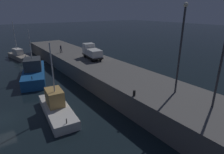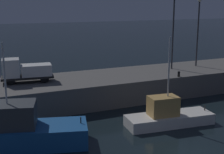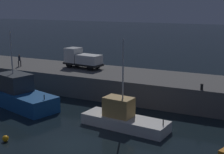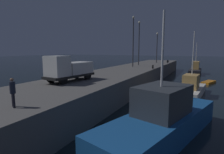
{
  "view_description": "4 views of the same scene",
  "coord_description": "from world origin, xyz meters",
  "px_view_note": "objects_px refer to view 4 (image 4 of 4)",
  "views": [
    {
      "loc": [
        21.24,
        -0.2,
        11.19
      ],
      "look_at": [
        0.8,
        14.35,
        2.22
      ],
      "focal_mm": 30.09,
      "sensor_mm": 36.0,
      "label": 1
    },
    {
      "loc": [
        -13.88,
        -18.21,
        11.1
      ],
      "look_at": [
        0.98,
        15.22,
        2.64
      ],
      "focal_mm": 52.16,
      "sensor_mm": 36.0,
      "label": 2
    },
    {
      "loc": [
        13.93,
        -20.63,
        11.24
      ],
      "look_at": [
        -3.38,
        14.91,
        2.29
      ],
      "focal_mm": 52.93,
      "sensor_mm": 36.0,
      "label": 3
    },
    {
      "loc": [
        -23.57,
        4.28,
        5.89
      ],
      "look_at": [
        -1.73,
        14.99,
        2.33
      ],
      "focal_mm": 30.26,
      "sensor_mm": 36.0,
      "label": 4
    }
  ],
  "objects_px": {
    "utility_truck": "(69,69)",
    "dinghy_red_small": "(208,82)",
    "lamp_post_west": "(133,38)",
    "dockworker": "(13,91)",
    "lamp_post_east": "(139,40)",
    "bollard_east": "(167,62)",
    "bollard_central": "(153,67)",
    "fishing_boat_blue": "(191,89)",
    "bollard_west": "(168,61)",
    "fishing_boat_white": "(195,70)",
    "lamp_post_central": "(157,45)",
    "fishing_trawler_red": "(162,120)"
  },
  "relations": [
    {
      "from": "lamp_post_west",
      "to": "bollard_central",
      "type": "bearing_deg",
      "value": -114.06
    },
    {
      "from": "lamp_post_west",
      "to": "fishing_boat_blue",
      "type": "bearing_deg",
      "value": -125.29
    },
    {
      "from": "utility_truck",
      "to": "bollard_west",
      "type": "bearing_deg",
      "value": -6.52
    },
    {
      "from": "lamp_post_west",
      "to": "dockworker",
      "type": "distance_m",
      "value": 27.24
    },
    {
      "from": "dinghy_red_small",
      "to": "utility_truck",
      "type": "relative_size",
      "value": 0.7
    },
    {
      "from": "dinghy_red_small",
      "to": "lamp_post_east",
      "type": "relative_size",
      "value": 0.44
    },
    {
      "from": "lamp_post_east",
      "to": "bollard_east",
      "type": "height_order",
      "value": "lamp_post_east"
    },
    {
      "from": "fishing_boat_blue",
      "to": "dinghy_red_small",
      "type": "height_order",
      "value": "fishing_boat_blue"
    },
    {
      "from": "lamp_post_west",
      "to": "bollard_west",
      "type": "xyz_separation_m",
      "value": [
        15.76,
        -3.8,
        -5.06
      ]
    },
    {
      "from": "fishing_boat_blue",
      "to": "dinghy_red_small",
      "type": "xyz_separation_m",
      "value": [
        10.72,
        -2.18,
        -0.7
      ]
    },
    {
      "from": "fishing_boat_blue",
      "to": "bollard_west",
      "type": "height_order",
      "value": "fishing_boat_blue"
    },
    {
      "from": "dinghy_red_small",
      "to": "bollard_west",
      "type": "distance_m",
      "value": 15.86
    },
    {
      "from": "fishing_boat_white",
      "to": "dinghy_red_small",
      "type": "xyz_separation_m",
      "value": [
        -12.78,
        -2.73,
        -0.85
      ]
    },
    {
      "from": "fishing_boat_blue",
      "to": "lamp_post_east",
      "type": "xyz_separation_m",
      "value": [
        11.65,
        10.96,
        6.91
      ]
    },
    {
      "from": "lamp_post_west",
      "to": "lamp_post_east",
      "type": "relative_size",
      "value": 1.04
    },
    {
      "from": "fishing_boat_white",
      "to": "dinghy_red_small",
      "type": "relative_size",
      "value": 2.08
    },
    {
      "from": "fishing_trawler_red",
      "to": "bollard_central",
      "type": "xyz_separation_m",
      "value": [
        19.38,
        5.49,
        1.76
      ]
    },
    {
      "from": "fishing_boat_blue",
      "to": "fishing_boat_white",
      "type": "relative_size",
      "value": 1.03
    },
    {
      "from": "lamp_post_central",
      "to": "dockworker",
      "type": "bearing_deg",
      "value": -178.63
    },
    {
      "from": "bollard_west",
      "to": "dinghy_red_small",
      "type": "bearing_deg",
      "value": -144.18
    },
    {
      "from": "fishing_boat_blue",
      "to": "lamp_post_west",
      "type": "distance_m",
      "value": 14.97
    },
    {
      "from": "lamp_post_west",
      "to": "bollard_west",
      "type": "height_order",
      "value": "lamp_post_west"
    },
    {
      "from": "dinghy_red_small",
      "to": "lamp_post_central",
      "type": "height_order",
      "value": "lamp_post_central"
    },
    {
      "from": "lamp_post_central",
      "to": "bollard_east",
      "type": "relative_size",
      "value": 10.99
    },
    {
      "from": "lamp_post_west",
      "to": "lamp_post_east",
      "type": "bearing_deg",
      "value": 2.76
    },
    {
      "from": "fishing_boat_blue",
      "to": "lamp_post_central",
      "type": "bearing_deg",
      "value": 24.92
    },
    {
      "from": "lamp_post_west",
      "to": "utility_truck",
      "type": "height_order",
      "value": "lamp_post_west"
    },
    {
      "from": "fishing_boat_blue",
      "to": "dockworker",
      "type": "bearing_deg",
      "value": 157.05
    },
    {
      "from": "fishing_trawler_red",
      "to": "lamp_post_east",
      "type": "bearing_deg",
      "value": 21.48
    },
    {
      "from": "dockworker",
      "to": "utility_truck",
      "type": "bearing_deg",
      "value": 18.6
    },
    {
      "from": "fishing_boat_white",
      "to": "bollard_west",
      "type": "bearing_deg",
      "value": 91.0
    },
    {
      "from": "fishing_boat_blue",
      "to": "lamp_post_west",
      "type": "height_order",
      "value": "lamp_post_west"
    },
    {
      "from": "bollard_central",
      "to": "bollard_east",
      "type": "xyz_separation_m",
      "value": [
        15.19,
        0.25,
        0.02
      ]
    },
    {
      "from": "lamp_post_central",
      "to": "bollard_west",
      "type": "bearing_deg",
      "value": -27.67
    },
    {
      "from": "utility_truck",
      "to": "dinghy_red_small",
      "type": "bearing_deg",
      "value": -31.14
    },
    {
      "from": "bollard_west",
      "to": "lamp_post_central",
      "type": "bearing_deg",
      "value": 152.33
    },
    {
      "from": "lamp_post_east",
      "to": "dockworker",
      "type": "height_order",
      "value": "lamp_post_east"
    },
    {
      "from": "dinghy_red_small",
      "to": "bollard_central",
      "type": "xyz_separation_m",
      "value": [
        -5.01,
        8.66,
        2.8
      ]
    },
    {
      "from": "fishing_boat_white",
      "to": "lamp_post_central",
      "type": "height_order",
      "value": "lamp_post_central"
    },
    {
      "from": "lamp_post_west",
      "to": "utility_truck",
      "type": "xyz_separation_m",
      "value": [
        -18.52,
        0.12,
        -4.02
      ]
    },
    {
      "from": "lamp_post_east",
      "to": "bollard_central",
      "type": "distance_m",
      "value": 8.86
    },
    {
      "from": "fishing_boat_blue",
      "to": "dockworker",
      "type": "distance_m",
      "value": 20.97
    },
    {
      "from": "fishing_trawler_red",
      "to": "bollard_central",
      "type": "height_order",
      "value": "fishing_trawler_red"
    },
    {
      "from": "fishing_boat_blue",
      "to": "bollard_central",
      "type": "height_order",
      "value": "fishing_boat_blue"
    },
    {
      "from": "utility_truck",
      "to": "bollard_central",
      "type": "height_order",
      "value": "utility_truck"
    },
    {
      "from": "lamp_post_west",
      "to": "lamp_post_central",
      "type": "relative_size",
      "value": 1.29
    },
    {
      "from": "fishing_trawler_red",
      "to": "fishing_boat_blue",
      "type": "bearing_deg",
      "value": -4.15
    },
    {
      "from": "fishing_boat_blue",
      "to": "fishing_trawler_red",
      "type": "bearing_deg",
      "value": 175.85
    },
    {
      "from": "lamp_post_east",
      "to": "bollard_central",
      "type": "height_order",
      "value": "lamp_post_east"
    },
    {
      "from": "lamp_post_east",
      "to": "dinghy_red_small",
      "type": "bearing_deg",
      "value": -94.09
    }
  ]
}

